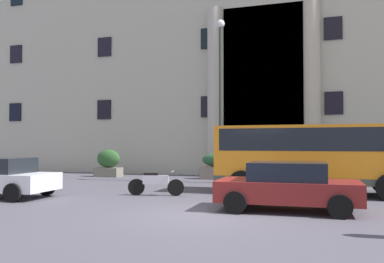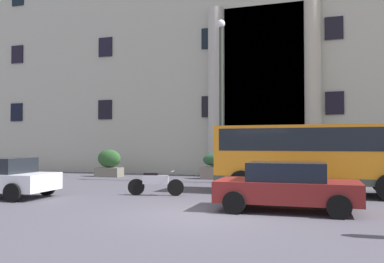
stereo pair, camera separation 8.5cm
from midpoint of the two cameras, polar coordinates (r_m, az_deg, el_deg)
ground_plane at (r=11.40m, az=1.25°, el=-11.52°), size 80.00×64.00×0.12m
office_building_facade at (r=29.35m, az=11.49°, el=12.92°), size 43.89×9.70×18.51m
orange_minibus at (r=16.26m, az=16.11°, el=-2.81°), size 7.15×2.66×2.56m
hedge_planter_entrance_left at (r=24.25m, az=-11.46°, el=-4.32°), size 1.47×0.82×1.55m
hedge_planter_west at (r=21.57m, az=18.85°, el=-4.46°), size 2.19×0.85×1.66m
hedge_planter_far_east at (r=22.23m, az=3.53°, el=-4.78°), size 1.84×0.89×1.40m
parked_sedan_far at (r=12.13m, az=12.78°, el=-7.25°), size 3.97×2.19×1.37m
motorcycle_far_end at (r=15.32m, az=-5.27°, el=-7.01°), size 2.04×0.67×0.89m
lamppost_plaza_centre at (r=20.28m, az=3.82°, el=5.98°), size 0.40×0.40×7.91m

